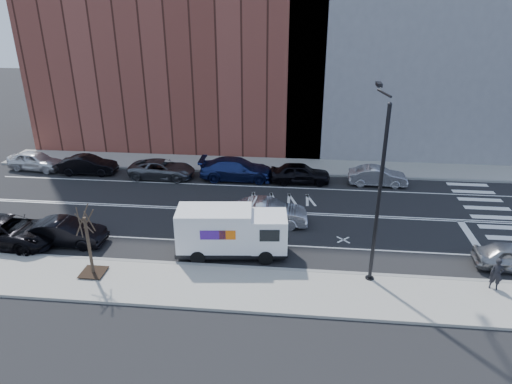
% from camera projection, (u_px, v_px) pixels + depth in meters
% --- Properties ---
extents(ground, '(120.00, 120.00, 0.00)m').
position_uv_depth(ground, '(249.00, 211.00, 30.38)').
color(ground, black).
rests_on(ground, ground).
extents(sidewalk_near, '(44.00, 3.60, 0.15)m').
position_uv_depth(sidewalk_near, '(228.00, 287.00, 22.32)').
color(sidewalk_near, gray).
rests_on(sidewalk_near, ground).
extents(sidewalk_far, '(44.00, 3.60, 0.15)m').
position_uv_depth(sidewalk_far, '(261.00, 165.00, 38.39)').
color(sidewalk_far, gray).
rests_on(sidewalk_far, ground).
extents(curb_near, '(44.00, 0.25, 0.17)m').
position_uv_depth(curb_near, '(233.00, 267.00, 23.95)').
color(curb_near, gray).
rests_on(curb_near, ground).
extents(curb_far, '(44.00, 0.25, 0.17)m').
position_uv_depth(curb_far, '(259.00, 173.00, 36.74)').
color(curb_far, gray).
rests_on(curb_far, ground).
extents(crosswalk, '(3.00, 14.00, 0.01)m').
position_uv_depth(crosswalk, '(499.00, 222.00, 28.88)').
color(crosswalk, white).
rests_on(crosswalk, ground).
extents(road_markings, '(40.00, 8.60, 0.01)m').
position_uv_depth(road_markings, '(249.00, 211.00, 30.38)').
color(road_markings, white).
rests_on(road_markings, ground).
extents(bldg_brick, '(26.00, 10.00, 22.00)m').
position_uv_depth(bldg_brick, '(180.00, 22.00, 41.01)').
color(bldg_brick, brown).
rests_on(bldg_brick, ground).
extents(streetlight, '(0.44, 4.02, 9.34)m').
position_uv_depth(streetlight, '(379.00, 184.00, 21.40)').
color(streetlight, black).
rests_on(streetlight, ground).
extents(street_tree, '(1.20, 1.20, 3.75)m').
position_uv_depth(street_tree, '(90.00, 251.00, 22.79)').
color(street_tree, black).
rests_on(street_tree, ground).
extents(fedex_van, '(6.21, 2.64, 2.76)m').
position_uv_depth(fedex_van, '(231.00, 231.00, 24.72)').
color(fedex_van, black).
rests_on(fedex_van, ground).
extents(far_parked_a, '(4.76, 2.40, 1.55)m').
position_uv_depth(far_parked_a, '(36.00, 161.00, 37.32)').
color(far_parked_a, '#BBBCC0').
rests_on(far_parked_a, ground).
extents(far_parked_b, '(4.55, 1.76, 1.48)m').
position_uv_depth(far_parked_b, '(88.00, 165.00, 36.49)').
color(far_parked_b, black).
rests_on(far_parked_b, ground).
extents(far_parked_c, '(5.14, 2.42, 1.42)m').
position_uv_depth(far_parked_c, '(162.00, 169.00, 35.73)').
color(far_parked_c, '#52545A').
rests_on(far_parked_c, ground).
extents(far_parked_d, '(5.83, 2.46, 1.68)m').
position_uv_depth(far_parked_d, '(237.00, 169.00, 35.35)').
color(far_parked_d, navy).
rests_on(far_parked_d, ground).
extents(far_parked_e, '(4.62, 2.05, 1.54)m').
position_uv_depth(far_parked_e, '(300.00, 173.00, 34.73)').
color(far_parked_e, black).
rests_on(far_parked_e, ground).
extents(far_parked_f, '(4.32, 1.55, 1.42)m').
position_uv_depth(far_parked_f, '(378.00, 176.00, 34.31)').
color(far_parked_f, '#A4A4A9').
rests_on(far_parked_f, ground).
extents(driving_sedan, '(4.92, 1.88, 1.60)m').
position_uv_depth(driving_sedan, '(268.00, 213.00, 28.33)').
color(driving_sedan, silver).
rests_on(driving_sedan, ground).
extents(near_parked_rear_a, '(4.54, 1.59, 1.50)m').
position_uv_depth(near_parked_rear_a, '(66.00, 232.00, 26.12)').
color(near_parked_rear_a, black).
rests_on(near_parked_rear_a, ground).
extents(near_parked_rear_b, '(6.07, 3.05, 1.65)m').
position_uv_depth(near_parked_rear_b, '(8.00, 231.00, 26.06)').
color(near_parked_rear_b, black).
rests_on(near_parked_rear_b, ground).
extents(pedestrian, '(0.68, 0.53, 1.63)m').
position_uv_depth(pedestrian, '(497.00, 274.00, 21.80)').
color(pedestrian, black).
rests_on(pedestrian, sidewalk_near).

